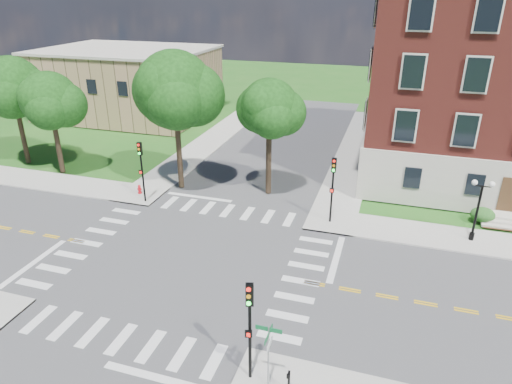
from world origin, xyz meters
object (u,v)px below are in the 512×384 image
(traffic_signal_se, at_px, (250,320))
(push_button_post, at_px, (289,381))
(traffic_signal_ne, at_px, (333,182))
(fire_hydrant, at_px, (140,189))
(traffic_signal_nw, at_px, (141,164))
(street_sign_pole, at_px, (269,345))
(twin_lamp_west, at_px, (478,207))

(traffic_signal_se, relative_size, push_button_post, 4.00)
(traffic_signal_ne, xyz_separation_m, fire_hydrant, (-15.47, 0.24, -2.72))
(traffic_signal_se, bearing_deg, fire_hydrant, 133.06)
(traffic_signal_nw, bearing_deg, push_button_post, -44.24)
(traffic_signal_nw, height_order, street_sign_pole, traffic_signal_nw)
(traffic_signal_nw, relative_size, fire_hydrant, 6.40)
(traffic_signal_nw, height_order, push_button_post, traffic_signal_nw)
(traffic_signal_ne, distance_m, street_sign_pole, 15.47)
(traffic_signal_ne, xyz_separation_m, twin_lamp_west, (9.34, 0.26, -0.66))
(traffic_signal_ne, bearing_deg, traffic_signal_se, -93.86)
(twin_lamp_west, bearing_deg, push_button_post, -118.47)
(traffic_signal_ne, bearing_deg, street_sign_pole, -90.58)
(push_button_post, bearing_deg, traffic_signal_se, 168.30)
(traffic_signal_se, relative_size, street_sign_pole, 1.55)
(traffic_signal_se, xyz_separation_m, push_button_post, (1.77, -0.37, -2.39))
(twin_lamp_west, bearing_deg, traffic_signal_ne, -178.41)
(traffic_signal_nw, bearing_deg, traffic_signal_se, -47.10)
(traffic_signal_ne, height_order, fire_hydrant, traffic_signal_ne)
(street_sign_pole, height_order, push_button_post, street_sign_pole)
(traffic_signal_se, xyz_separation_m, traffic_signal_nw, (-13.29, 14.31, 0.00))
(fire_hydrant, bearing_deg, push_button_post, -44.30)
(traffic_signal_nw, distance_m, fire_hydrant, 3.17)
(traffic_signal_se, relative_size, fire_hydrant, 6.40)
(traffic_signal_ne, xyz_separation_m, push_button_post, (0.75, -15.59, -2.39))
(traffic_signal_ne, distance_m, fire_hydrant, 15.71)
(traffic_signal_se, bearing_deg, twin_lamp_west, 56.19)
(traffic_signal_se, distance_m, push_button_post, 3.00)
(traffic_signal_nw, bearing_deg, traffic_signal_ne, 3.64)
(twin_lamp_west, bearing_deg, traffic_signal_se, -123.81)
(twin_lamp_west, xyz_separation_m, fire_hydrant, (-24.81, -0.02, -2.06))
(push_button_post, bearing_deg, street_sign_pole, 171.25)
(twin_lamp_west, height_order, fire_hydrant, twin_lamp_west)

